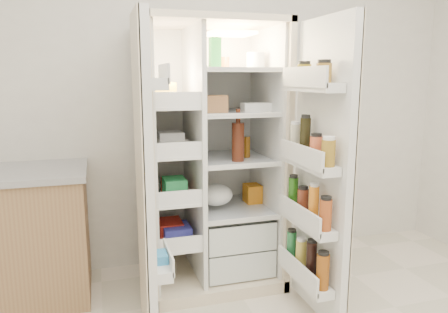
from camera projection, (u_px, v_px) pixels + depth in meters
name	position (u px, v px, depth m)	size (l,w,h in m)	color
wall_back	(213.00, 88.00, 3.23)	(4.00, 0.02, 2.70)	silver
refrigerator	(210.00, 177.00, 2.98)	(0.92, 0.70, 1.80)	beige
freezer_door	(145.00, 181.00, 2.24)	(0.15, 0.40, 1.72)	silver
fridge_door	(319.00, 176.00, 2.44)	(0.17, 0.58, 1.72)	silver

